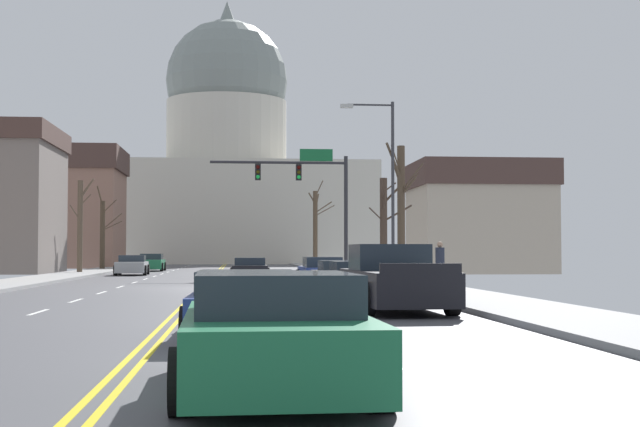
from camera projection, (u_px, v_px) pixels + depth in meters
name	position (u px, v px, depth m)	size (l,w,h in m)	color
ground	(203.00, 288.00, 36.29)	(20.00, 180.00, 0.20)	#4B4B50
signal_gantry	(309.00, 185.00, 51.86)	(7.91, 0.41, 7.23)	#28282D
street_lamp_right	(386.00, 175.00, 39.75)	(2.39, 0.24, 7.96)	#333338
capitol_building	(226.00, 170.00, 107.85)	(34.51, 18.28, 31.53)	beige
sedan_near_00	(250.00, 269.00, 48.16)	(2.06, 4.70, 1.15)	black
sedan_near_01	(322.00, 271.00, 41.22)	(2.11, 4.44, 1.23)	navy
sedan_near_02	(339.00, 276.00, 35.50)	(2.07, 4.72, 1.13)	#6B6056
sedan_near_03	(356.00, 281.00, 28.85)	(2.00, 4.31, 1.18)	#6B6056
pickup_truck_near_04	(394.00, 281.00, 22.92)	(2.42, 5.75, 1.69)	black
sedan_near_05	(246.00, 305.00, 15.90)	(2.15, 4.72, 1.18)	navy
sedan_near_06	(273.00, 334.00, 9.86)	(2.20, 4.74, 1.29)	#1E7247
sedan_oncoming_00	(132.00, 266.00, 56.07)	(2.07, 4.26, 1.23)	#9EA3A8
sedan_oncoming_01	(151.00, 263.00, 67.18)	(1.99, 4.41, 1.28)	#1E7247
flank_building_02	(45.00, 207.00, 80.09)	(13.65, 9.46, 10.60)	#8C6656
flank_building_03	(479.00, 217.00, 61.37)	(9.06, 7.83, 7.49)	#B2A38E
bare_tree_00	(401.00, 209.00, 40.63)	(1.67, 2.74, 6.29)	#4C3D2D
bare_tree_01	(103.00, 233.00, 69.18)	(1.77, 1.74, 6.27)	#4C3D2D
bare_tree_02	(316.00, 227.00, 76.43)	(2.25, 1.34, 7.38)	#4C3D2D
bare_tree_03	(80.00, 224.00, 58.40)	(1.60, 1.33, 6.03)	brown
bare_tree_04	(384.00, 224.00, 47.11)	(2.46, 2.85, 5.18)	#423328
pedestrian_00	(382.00, 260.00, 43.10)	(0.35, 0.34, 1.65)	black
pedestrian_01	(440.00, 262.00, 33.70)	(0.35, 0.34, 1.72)	#33333D
bicycle_parked	(423.00, 279.00, 32.87)	(0.12, 1.77, 0.85)	black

